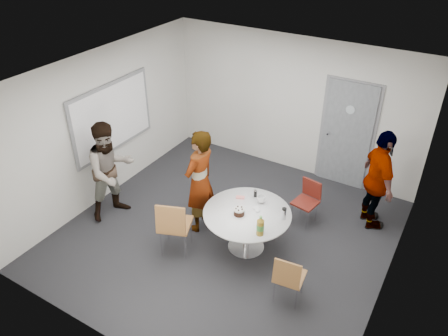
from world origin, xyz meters
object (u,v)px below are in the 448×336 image
Objects in this scene: person_right at (378,181)px; door at (347,135)px; person_main at (200,182)px; person_left at (111,171)px; chair_near_left at (173,223)px; chair_far at (308,197)px; whiteboard at (113,117)px; chair_near_right at (288,276)px; table at (248,218)px.

door is at bearing 6.51° from person_right.
person_main is 1.54m from person_left.
door is at bearing 43.65° from chair_near_left.
person_right is at bearing -44.23° from person_left.
door is 4.27m from person_left.
chair_far is at bearing 130.00° from person_main.
chair_far is 1.86m from person_main.
whiteboard is 4.13m from chair_near_right.
table is 2.45m from person_left.
chair_near_right is at bearing 71.94° from person_main.
door is at bearing -26.75° from person_left.
person_right reaches higher than person_left.
person_left is (-1.50, 0.31, 0.27)m from chair_near_left.
door is 4.25m from whiteboard.
person_main is (-1.91, 0.77, 0.41)m from chair_near_right.
person_right is (0.52, 2.28, 0.39)m from chair_near_right.
table is at bearing 103.46° from person_right.
door is at bearing 76.21° from table.
chair_near_left is at bearing -26.71° from whiteboard.
chair_near_left is 2.33m from chair_far.
table reaches higher than chair_far.
chair_near_left is at bearing -115.22° from door.
chair_near_left is at bearing 99.89° from person_right.
chair_near_right reaches higher than chair_far.
chair_near_right is 3.41m from person_left.
table is (-0.64, -2.62, -0.42)m from door.
table is 2.21m from person_right.
chair_near_right is 1.89m from chair_far.
whiteboard reaches higher than person_main.
whiteboard is 1.93× the size of chair_near_left.
whiteboard is 1.08× the size of person_left.
whiteboard reaches higher than table.
person_main is at bearing -122.21° from door.
chair_near_left is 0.56× the size of person_left.
person_left is (-1.47, -0.46, -0.02)m from person_main.
person_left is (-2.41, -0.36, 0.27)m from table.
whiteboard is at bearing -92.69° from person_main.
chair_near_left is (-1.55, -3.29, -0.42)m from door.
whiteboard is 1.42× the size of table.
door is at bearing 151.79° from person_main.
chair_near_right is 0.46× the size of person_left.
chair_far is at bearing 65.90° from table.
whiteboard is 3.06m from table.
door is at bearing 32.66° from whiteboard.
table is 1.18m from chair_near_right.
person_left is (0.51, -0.70, -0.57)m from whiteboard.
chair_near_left is at bearing -82.93° from person_left.
person_main is (-0.03, 0.78, 0.29)m from chair_near_left.
chair_near_left is at bearing -143.30° from table.
person_main is 2.86m from person_right.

